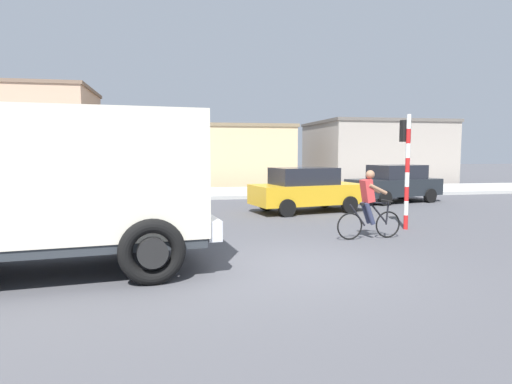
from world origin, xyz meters
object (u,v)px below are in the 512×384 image
(cyclist, at_px, (369,205))
(car_white_mid, at_px, (53,193))
(pedestrian_near_kerb, at_px, (128,186))
(traffic_light_pole, at_px, (406,155))
(car_far_side, at_px, (306,189))
(truck_foreground, at_px, (53,181))
(car_red_near, at_px, (395,183))

(cyclist, relative_size, car_white_mid, 0.42)
(cyclist, relative_size, pedestrian_near_kerb, 1.07)
(traffic_light_pole, distance_m, car_far_side, 4.41)
(truck_foreground, distance_m, cyclist, 7.16)
(cyclist, height_order, car_far_side, cyclist)
(truck_foreground, bearing_deg, car_red_near, 38.51)
(traffic_light_pole, bearing_deg, cyclist, -144.62)
(car_far_side, bearing_deg, car_white_mid, 178.16)
(car_white_mid, distance_m, car_far_side, 8.63)
(car_red_near, xyz_separation_m, car_white_mid, (-13.30, -2.00, 0.00))
(car_red_near, relative_size, car_white_mid, 1.05)
(truck_foreground, bearing_deg, pedestrian_near_kerb, 87.85)
(truck_foreground, relative_size, car_white_mid, 1.38)
(cyclist, distance_m, car_far_side, 5.04)
(car_red_near, height_order, car_white_mid, same)
(cyclist, bearing_deg, car_white_mid, 148.52)
(cyclist, height_order, pedestrian_near_kerb, cyclist)
(cyclist, xyz_separation_m, car_far_side, (-0.05, 5.04, -0.05))
(car_far_side, xyz_separation_m, pedestrian_near_kerb, (-6.47, 2.65, 0.03))
(car_red_near, height_order, pedestrian_near_kerb, pedestrian_near_kerb)
(car_red_near, distance_m, car_far_side, 5.20)
(cyclist, bearing_deg, car_far_side, 90.62)
(truck_foreground, bearing_deg, traffic_light_pole, 19.39)
(traffic_light_pole, height_order, pedestrian_near_kerb, traffic_light_pole)
(car_white_mid, bearing_deg, traffic_light_pole, -21.99)
(pedestrian_near_kerb, bearing_deg, traffic_light_pole, -38.75)
(car_far_side, relative_size, pedestrian_near_kerb, 2.63)
(car_white_mid, relative_size, pedestrian_near_kerb, 2.54)
(car_far_side, distance_m, pedestrian_near_kerb, 6.99)
(car_far_side, bearing_deg, pedestrian_near_kerb, 157.69)
(traffic_light_pole, bearing_deg, truck_foreground, -160.61)
(traffic_light_pole, bearing_deg, car_far_side, 113.39)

